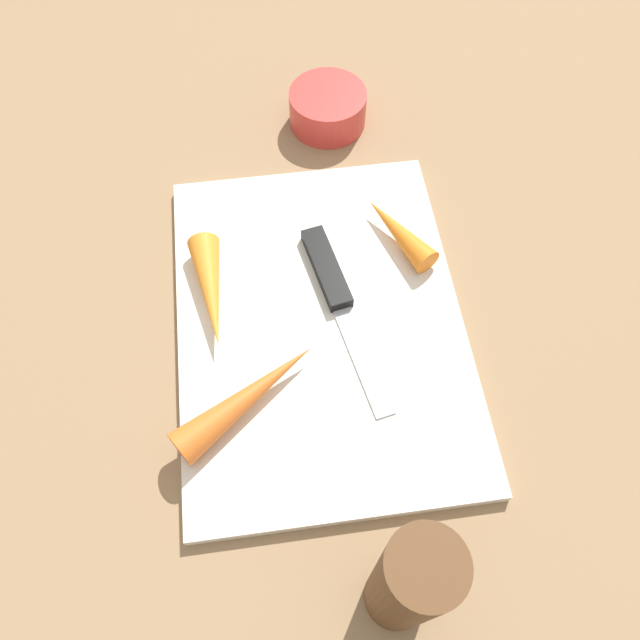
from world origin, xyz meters
The scene contains 8 objects.
ground_plane centered at (0.00, 0.00, 0.00)m, with size 1.40×1.40×0.00m, color #8C6D4C.
cutting_board centered at (0.00, 0.00, 0.01)m, with size 0.36×0.26×0.01m, color silver.
knife centered at (0.04, -0.02, 0.02)m, with size 0.20×0.06×0.01m.
carrot_medium centered at (0.03, 0.10, 0.03)m, with size 0.03×0.03×0.11m, color orange.
carrot_longest centered at (-0.07, 0.07, 0.03)m, with size 0.03×0.03×0.14m, color orange.
carrot_shortest centered at (0.08, -0.09, 0.03)m, with size 0.03×0.03×0.09m, color orange.
small_bowl centered at (0.26, -0.04, 0.02)m, with size 0.09×0.09×0.04m, color red.
pepper_grinder centered at (-0.24, -0.03, 0.08)m, with size 0.05×0.05×0.16m, color brown.
Camera 1 is at (-0.28, 0.04, 0.51)m, focal length 35.12 mm.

